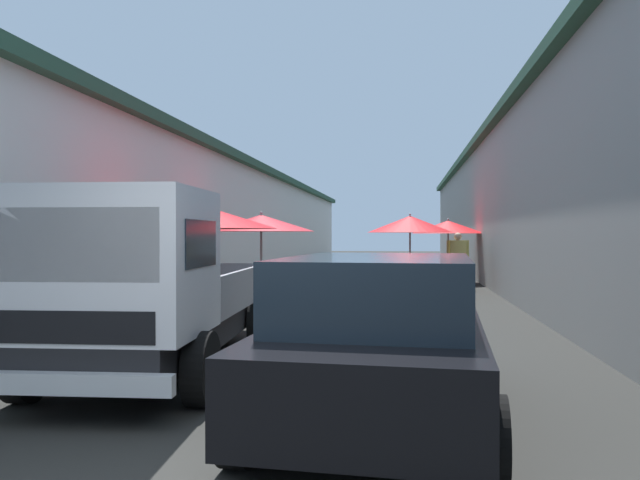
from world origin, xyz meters
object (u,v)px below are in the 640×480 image
at_px(vendor_by_crates, 458,256).
at_px(fruit_stall_near_right, 261,231).
at_px(fruit_stall_near_left, 410,232).
at_px(fruit_stall_far_right, 206,235).
at_px(fruit_stall_far_left, 447,233).
at_px(delivery_truck, 138,291).
at_px(hatchback_car, 380,337).

bearing_deg(vendor_by_crates, fruit_stall_near_right, 133.82).
relative_size(fruit_stall_near_left, vendor_by_crates, 1.48).
bearing_deg(vendor_by_crates, fruit_stall_far_right, 150.89).
distance_m(fruit_stall_far_left, delivery_truck, 15.89).
relative_size(fruit_stall_far_left, hatchback_car, 0.61).
relative_size(fruit_stall_near_left, fruit_stall_far_left, 1.02).
bearing_deg(fruit_stall_far_left, vendor_by_crates, -177.54).
bearing_deg(delivery_truck, fruit_stall_far_left, -15.80).
distance_m(fruit_stall_near_right, hatchback_car, 9.28).
relative_size(hatchback_car, delivery_truck, 0.80).
bearing_deg(vendor_by_crates, hatchback_car, 172.27).
bearing_deg(fruit_stall_near_right, fruit_stall_far_right, -179.92).
relative_size(fruit_stall_near_left, hatchback_car, 0.63).
distance_m(fruit_stall_near_left, vendor_by_crates, 1.67).
distance_m(fruit_stall_near_right, delivery_truck, 7.89).
height_order(hatchback_car, vendor_by_crates, vendor_by_crates).
bearing_deg(fruit_stall_far_left, hatchback_car, 173.97).
relative_size(fruit_stall_far_right, fruit_stall_near_left, 0.96).
bearing_deg(hatchback_car, fruit_stall_far_right, 33.87).
distance_m(fruit_stall_far_right, fruit_stall_far_left, 12.48).
bearing_deg(fruit_stall_near_left, hatchback_car, 178.29).
height_order(fruit_stall_far_right, fruit_stall_far_left, fruit_stall_far_left).
bearing_deg(fruit_stall_near_right, hatchback_car, -160.42).
distance_m(fruit_stall_far_left, fruit_stall_near_right, 8.84).
bearing_deg(fruit_stall_near_right, fruit_stall_near_left, -39.08).
bearing_deg(fruit_stall_far_left, delivery_truck, 164.20).
height_order(fruit_stall_far_right, fruit_stall_near_left, fruit_stall_near_left).
height_order(fruit_stall_far_left, vendor_by_crates, fruit_stall_far_left).
bearing_deg(fruit_stall_near_right, vendor_by_crates, -46.18).
xyz_separation_m(fruit_stall_near_left, vendor_by_crates, (0.43, -1.43, -0.74)).
height_order(fruit_stall_far_left, hatchback_car, fruit_stall_far_left).
height_order(fruit_stall_near_right, hatchback_car, fruit_stall_near_right).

